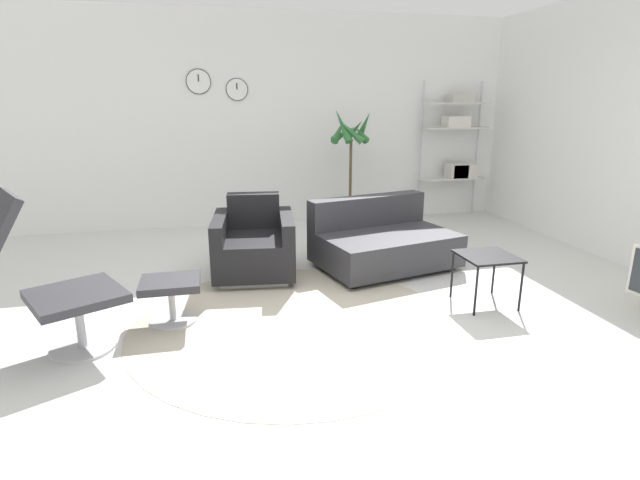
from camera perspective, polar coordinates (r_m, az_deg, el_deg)
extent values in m
plane|color=silver|center=(4.08, 0.94, -8.74)|extent=(12.00, 12.00, 0.00)
cube|color=white|center=(6.95, -5.59, 13.35)|extent=(12.00, 0.06, 2.80)
cylinder|color=black|center=(6.85, -13.72, 17.18)|extent=(0.31, 0.01, 0.31)
cylinder|color=white|center=(6.85, -13.72, 17.18)|extent=(0.29, 0.02, 0.29)
cube|color=black|center=(6.83, -13.74, 17.55)|extent=(0.01, 0.01, 0.09)
cylinder|color=black|center=(6.86, -9.47, 16.61)|extent=(0.28, 0.01, 0.28)
cylinder|color=white|center=(6.86, -9.47, 16.61)|extent=(0.27, 0.02, 0.27)
cube|color=black|center=(6.84, -9.48, 16.95)|extent=(0.01, 0.01, 0.08)
cylinder|color=#BCB29E|center=(3.97, -2.99, -9.44)|extent=(2.54, 2.54, 0.01)
cylinder|color=#BCBCC1|center=(3.96, -25.42, -11.03)|extent=(0.60, 0.60, 0.02)
cylinder|color=#BCBCC1|center=(3.89, -25.73, -8.65)|extent=(0.06, 0.06, 0.34)
cube|color=#2D2D33|center=(3.81, -26.11, -5.77)|extent=(0.77, 0.77, 0.06)
cylinder|color=#BCBCC1|center=(4.15, -16.41, -8.82)|extent=(0.36, 0.36, 0.02)
cylinder|color=#BCBCC1|center=(4.10, -16.57, -6.95)|extent=(0.05, 0.05, 0.27)
cube|color=#2D2D33|center=(4.04, -16.75, -4.77)|extent=(0.45, 0.38, 0.06)
cube|color=silver|center=(5.02, -7.44, -3.68)|extent=(0.71, 0.78, 0.06)
cube|color=black|center=(4.96, -7.52, -1.46)|extent=(0.62, 0.93, 0.35)
cube|color=black|center=(5.20, -7.60, 3.38)|extent=(0.54, 0.24, 0.36)
cube|color=black|center=(4.93, -3.80, -0.26)|extent=(0.22, 0.88, 0.54)
cube|color=black|center=(4.95, -11.31, -0.48)|extent=(0.22, 0.88, 0.54)
cube|color=black|center=(5.25, 7.37, -2.86)|extent=(1.37, 1.05, 0.05)
cube|color=#333338|center=(5.19, 7.45, -0.90)|extent=(1.53, 1.22, 0.32)
cube|color=#333338|center=(5.40, 5.43, 3.36)|extent=(1.36, 0.51, 0.32)
cube|color=black|center=(4.40, 18.63, -1.76)|extent=(0.45, 0.45, 0.02)
cylinder|color=black|center=(4.21, 17.40, -5.62)|extent=(0.02, 0.02, 0.42)
cylinder|color=black|center=(4.42, 22.00, -5.03)|extent=(0.02, 0.02, 0.42)
cylinder|color=black|center=(4.54, 14.87, -3.83)|extent=(0.02, 0.02, 0.42)
cylinder|color=black|center=(4.74, 19.25, -3.37)|extent=(0.02, 0.02, 0.42)
cylinder|color=#333338|center=(6.66, 3.41, 2.47)|extent=(0.35, 0.35, 0.32)
cylinder|color=#382819|center=(6.62, 3.43, 3.71)|extent=(0.32, 0.32, 0.02)
cylinder|color=brown|center=(6.54, 3.50, 7.50)|extent=(0.04, 0.04, 0.86)
cone|color=#2D6B33|center=(6.55, 5.04, 12.83)|extent=(0.14, 0.43, 0.42)
cone|color=#2D6B33|center=(6.58, 3.93, 12.40)|extent=(0.29, 0.26, 0.31)
cone|color=#2D6B33|center=(6.63, 2.76, 12.06)|extent=(0.39, 0.21, 0.25)
cone|color=#2D6B33|center=(6.54, 2.18, 12.35)|extent=(0.30, 0.37, 0.31)
cone|color=#2D6B33|center=(6.39, 2.58, 12.94)|extent=(0.23, 0.37, 0.44)
cone|color=#2D6B33|center=(6.33, 3.48, 12.35)|extent=(0.38, 0.22, 0.34)
cone|color=#2D6B33|center=(6.42, 4.68, 11.99)|extent=(0.31, 0.30, 0.26)
cylinder|color=#BCBCC1|center=(7.44, 11.39, 9.93)|extent=(0.03, 0.03, 1.93)
cylinder|color=#BCBCC1|center=(7.84, 17.46, 9.82)|extent=(0.03, 0.03, 1.93)
cube|color=silver|center=(7.57, 14.72, 6.84)|extent=(0.95, 0.28, 0.02)
cube|color=silver|center=(7.50, 15.11, 12.26)|extent=(0.95, 0.28, 0.02)
cube|color=silver|center=(7.49, 15.30, 14.83)|extent=(0.95, 0.28, 0.02)
cube|color=beige|center=(7.63, 15.95, 7.62)|extent=(0.38, 0.24, 0.19)
cube|color=silver|center=(7.49, 15.28, 12.93)|extent=(0.34, 0.24, 0.15)
cube|color=#B7B2A8|center=(7.51, 15.78, 15.35)|extent=(0.34, 0.24, 0.12)
cube|color=beige|center=(7.58, 15.30, 7.66)|extent=(0.28, 0.24, 0.20)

